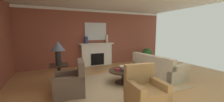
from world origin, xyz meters
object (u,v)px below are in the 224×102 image
Objects in this scene: vase_mantel_right at (107,39)px; vase_mantel_left at (86,40)px; mantel_mirror at (96,31)px; potted_plant at (147,54)px; table_lamp at (58,48)px; armchair_near_window at (71,84)px; fireplace at (97,55)px; coffee_table at (123,73)px; sofa at (156,68)px; armchair_facing_fireplace at (145,93)px; side_table at (59,73)px.

vase_mantel_left is at bearing 180.00° from vase_mantel_right.
vase_mantel_right is at bearing -17.18° from mantel_mirror.
vase_mantel_left reaches higher than potted_plant.
potted_plant is (4.77, 1.66, -0.73)m from table_lamp.
vase_mantel_left is at bearing 69.05° from armchair_near_window.
table_lamp is at bearing -131.81° from fireplace.
coffee_table is 2.85× the size of vase_mantel_left.
potted_plant is (4.50, 2.48, 0.19)m from armchair_near_window.
vase_mantel_right is at bearing 0.00° from vase_mantel_left.
potted_plant is at bearing 19.16° from table_lamp.
armchair_near_window is at bearing -110.95° from vase_mantel_left.
sofa is 5.08× the size of vase_mantel_right.
vase_mantel_left is 0.42× the size of potted_plant.
armchair_near_window is at bearing -118.30° from mantel_mirror.
fireplace reaches higher than armchair_facing_fireplace.
fireplace is 4.23× the size of vase_mantel_right.
vase_mantel_left is (1.40, 2.13, 0.12)m from table_lamp.
table_lamp reaches higher than potted_plant.
sofa is at bearing -57.30° from fireplace.
fireplace is 1.58× the size of mantel_mirror.
armchair_facing_fireplace reaches higher than coffee_table.
sofa is 2.49m from armchair_facing_fireplace.
side_table is at bearing 162.57° from coffee_table.
vase_mantel_left is (-0.55, -0.17, -0.42)m from mantel_mirror.
mantel_mirror reaches higher than vase_mantel_left.
armchair_facing_fireplace is at bearing -99.29° from vase_mantel_right.
vase_mantel_right is 0.51× the size of potted_plant.
armchair_near_window is 1.14× the size of potted_plant.
sofa is at bearing -49.01° from vase_mantel_left.
vase_mantel_right is (0.48, 2.76, 1.05)m from coffee_table.
mantel_mirror is at bearing 121.54° from sofa.
side_table is (-1.95, -2.30, -1.37)m from mantel_mirror.
vase_mantel_left is (1.13, 2.95, 1.04)m from armchair_near_window.
table_lamp is (-1.80, 2.13, 0.92)m from armchair_facing_fireplace.
armchair_near_window is 0.95× the size of coffee_table.
armchair_facing_fireplace is at bearing -91.94° from fireplace.
mantel_mirror is 1.37× the size of potted_plant.
table_lamp is 2.55m from vase_mantel_left.
table_lamp is at bearing -123.30° from vase_mantel_left.
vase_mantel_left is 0.82× the size of vase_mantel_right.
table_lamp is 2.14× the size of vase_mantel_left.
side_table is 0.82m from table_lamp.
mantel_mirror reaches higher than sofa.
potted_plant is at bearing -11.66° from vase_mantel_right.
sofa is (1.68, -2.73, -1.47)m from mantel_mirror.
sofa is at bearing -6.86° from side_table.
vase_mantel_right reaches higher than potted_plant.
vase_mantel_left reaches higher than armchair_near_window.
sofa is 3.77m from table_lamp.
table_lamp is at bearing 130.24° from armchair_facing_fireplace.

